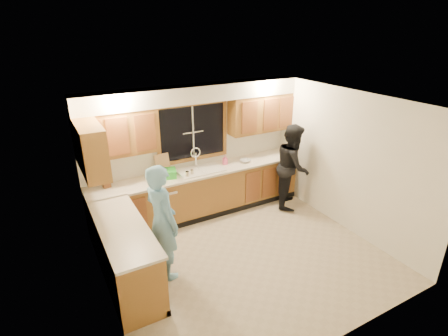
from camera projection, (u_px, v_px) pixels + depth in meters
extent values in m
plane|color=#B9A98E|center=(244.00, 256.00, 5.67)|extent=(4.20, 4.20, 0.00)
plane|color=white|center=(248.00, 104.00, 4.70)|extent=(4.20, 4.20, 0.00)
plane|color=white|center=(193.00, 149.00, 6.72)|extent=(4.20, 0.00, 4.20)
plane|color=white|center=(100.00, 224.00, 4.25)|extent=(0.00, 3.80, 3.80)
plane|color=white|center=(347.00, 162.00, 6.13)|extent=(0.00, 3.80, 3.80)
cube|color=#9F6A2E|center=(201.00, 193.00, 6.79)|extent=(4.20, 0.60, 0.88)
cube|color=#9F6A2E|center=(125.00, 256.00, 4.98)|extent=(0.60, 1.90, 0.88)
cube|color=beige|center=(201.00, 172.00, 6.60)|extent=(4.20, 0.63, 0.04)
cube|color=beige|center=(122.00, 228.00, 4.81)|extent=(0.63, 1.90, 0.04)
cube|color=#9F6A2E|center=(117.00, 134.00, 5.73)|extent=(1.35, 0.33, 0.75)
cube|color=#9F6A2E|center=(260.00, 113.00, 7.00)|extent=(1.35, 0.33, 0.75)
cube|color=#9F6A2E|center=(91.00, 150.00, 5.00)|extent=(0.33, 0.90, 0.75)
cube|color=silver|center=(195.00, 94.00, 6.15)|extent=(4.20, 0.35, 0.30)
cube|color=black|center=(193.00, 132.00, 6.58)|extent=(1.30, 0.01, 1.00)
cube|color=#9F6A2E|center=(192.00, 104.00, 6.37)|extent=(1.44, 0.03, 0.07)
cube|color=#9F6A2E|center=(194.00, 159.00, 6.78)|extent=(1.44, 0.03, 0.07)
cube|color=#9F6A2E|center=(158.00, 138.00, 6.27)|extent=(0.07, 0.03, 1.00)
cube|color=#9F6A2E|center=(225.00, 127.00, 6.88)|extent=(0.07, 0.03, 1.00)
cube|color=white|center=(200.00, 170.00, 6.60)|extent=(0.86, 0.52, 0.03)
cube|color=white|center=(190.00, 177.00, 6.54)|extent=(0.38, 0.42, 0.18)
cube|color=white|center=(210.00, 172.00, 6.73)|extent=(0.38, 0.42, 0.18)
cylinder|color=silver|center=(196.00, 159.00, 6.71)|extent=(0.04, 0.04, 0.28)
torus|color=silver|center=(195.00, 152.00, 6.65)|extent=(0.21, 0.03, 0.21)
cube|color=silver|center=(160.00, 205.00, 6.42)|extent=(0.60, 0.56, 0.82)
cube|color=silver|center=(136.00, 279.00, 4.52)|extent=(0.58, 0.75, 0.90)
imported|color=#76B7E0|center=(162.00, 222.00, 4.97)|extent=(0.56, 0.72, 1.77)
imported|color=black|center=(293.00, 166.00, 6.98)|extent=(1.03, 1.05, 1.71)
cube|color=brown|center=(106.00, 181.00, 5.90)|extent=(0.14, 0.12, 0.22)
cube|color=tan|center=(163.00, 164.00, 6.42)|extent=(0.29, 0.13, 0.37)
cube|color=green|center=(168.00, 173.00, 6.31)|extent=(0.36, 0.35, 0.14)
imported|color=#F25C8E|center=(225.00, 160.00, 6.87)|extent=(0.10, 0.10, 0.19)
imported|color=silver|center=(245.00, 161.00, 7.00)|extent=(0.23, 0.23, 0.05)
cylinder|color=#BDAD91|center=(187.00, 175.00, 6.29)|extent=(0.08, 0.08, 0.12)
cylinder|color=#BDAD91|center=(192.00, 172.00, 6.39)|extent=(0.07, 0.07, 0.11)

